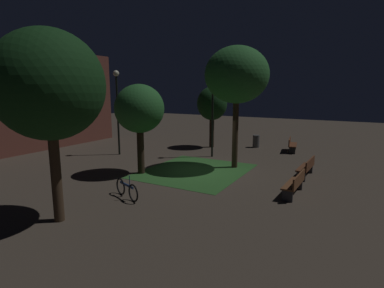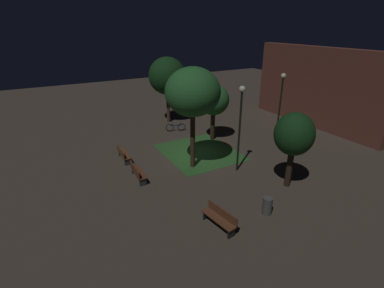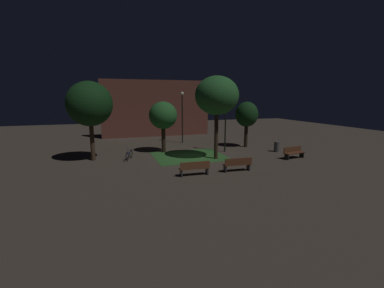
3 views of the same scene
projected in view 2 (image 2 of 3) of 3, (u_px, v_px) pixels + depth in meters
The scene contains 14 objects.
ground_plane at pixel (198, 153), 19.83m from camera, with size 60.00×60.00×0.00m, color #473D33.
grass_lawn at pixel (199, 152), 20.05m from camera, with size 5.50×4.75×0.01m, color #2D6028.
bench_lawn_edge at pixel (123, 154), 18.65m from camera, with size 1.82×0.55×0.88m.
bench_near_trees at pixel (137, 172), 16.35m from camera, with size 1.82×0.57×0.88m.
bench_front_right at pixel (220, 218), 12.53m from camera, with size 1.85×0.75×0.88m.
tree_near_wall at pixel (167, 76), 24.62m from camera, with size 3.19×3.19×5.73m.
tree_back_right at pixel (213, 100), 21.07m from camera, with size 2.33×2.33×4.26m.
tree_tall_center at pixel (193, 93), 16.24m from camera, with size 3.19×3.19×6.13m.
tree_lawn_side at pixel (294, 135), 14.77m from camera, with size 2.07×2.07×4.20m.
lamp_post_plaza_west at pixel (281, 97), 20.43m from camera, with size 0.36×0.36×5.13m.
lamp_post_path_center at pixel (240, 116), 16.24m from camera, with size 0.36×0.36×5.18m.
trash_bin at pixel (267, 206), 13.41m from camera, with size 0.46×0.46×0.87m, color #4C4C4C.
bicycle at pixel (176, 127), 23.81m from camera, with size 0.65×1.55×0.93m.
building_wall_backdrop at pixel (316, 88), 24.20m from camera, with size 12.71×0.80×6.59m, color brown.
Camera 2 is at (15.58, -9.06, 8.32)m, focal length 26.83 mm.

